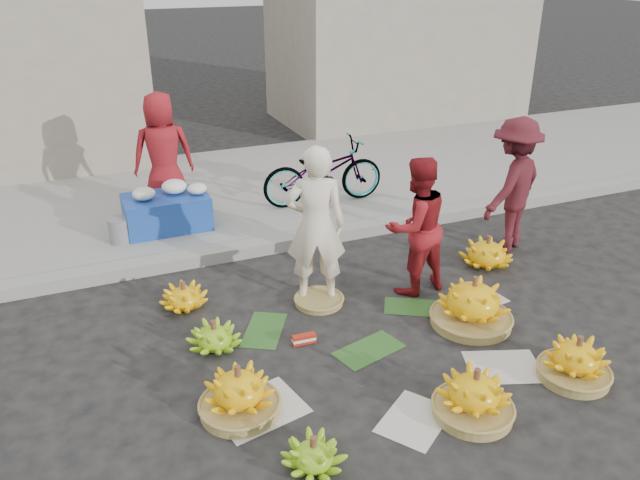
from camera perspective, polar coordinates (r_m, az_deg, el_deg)
name	(u,v)px	position (r m, az deg, el deg)	size (l,w,h in m)	color
ground	(369,337)	(6.12, 4.49, -8.81)	(80.00, 80.00, 0.00)	black
curb	(290,241)	(7.85, -2.73, -0.13)	(40.00, 0.25, 0.15)	gray
sidewalk	(243,189)	(9.71, -7.03, 4.62)	(40.00, 4.00, 0.12)	gray
newspaper_scatter	(411,384)	(5.56, 8.30, -12.93)	(3.20, 1.80, 0.00)	beige
banana_leaves	(351,328)	(6.23, 2.83, -8.05)	(2.00, 1.00, 0.00)	#204E1A
banana_bunch_0	(239,393)	(5.16, -7.42, -13.68)	(0.72, 0.72, 0.45)	olive
banana_bunch_1	(313,455)	(4.72, -0.61, -19.03)	(0.52, 0.52, 0.27)	#66A717
banana_bunch_2	(474,396)	(5.24, 13.93, -13.65)	(0.67, 0.67, 0.44)	olive
banana_bunch_3	(576,361)	(5.90, 22.36, -10.17)	(0.61, 0.61, 0.43)	olive
banana_bunch_4	(473,303)	(6.37, 13.78, -5.62)	(0.94, 0.94, 0.53)	olive
banana_bunch_5	(487,252)	(7.61, 15.04, -1.10)	(0.79, 0.79, 0.38)	yellow
banana_bunch_6	(214,337)	(5.96, -9.63, -8.72)	(0.48, 0.48, 0.30)	#66A717
banana_bunch_7	(184,297)	(6.65, -12.32, -5.10)	(0.62, 0.62, 0.31)	yellow
basket_spare	(319,301)	(6.63, -0.09, -5.57)	(0.51, 0.51, 0.06)	olive
incense_stack	(304,339)	(5.98, -1.48, -9.04)	(0.22, 0.07, 0.09)	#AB2412
vendor_cream	(316,226)	(6.36, -0.41, 1.33)	(0.62, 0.41, 1.70)	#F3E4CC
vendor_red	(416,226)	(6.65, 8.75, 1.25)	(0.74, 0.57, 1.52)	maroon
man_striped	(513,185)	(7.91, 17.21, 4.82)	(1.07, 0.62, 1.65)	maroon
flower_table	(167,210)	(8.27, -13.80, 2.72)	(1.06, 0.67, 0.62)	navy
grey_bucket	(120,230)	(8.06, -17.81, 0.87)	(0.27, 0.27, 0.31)	slate
flower_vendor	(163,154)	(8.64, -14.14, 7.65)	(0.80, 0.52, 1.64)	maroon
bicycle	(323,172)	(8.81, 0.28, 6.26)	(1.75, 0.61, 0.92)	gray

